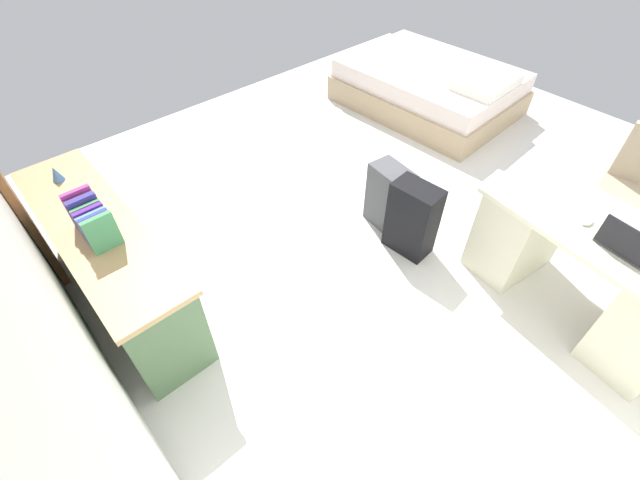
% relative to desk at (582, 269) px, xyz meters
% --- Properties ---
extents(ground_plane, '(6.19, 6.19, 0.00)m').
position_rel_desk_xyz_m(ground_plane, '(1.24, 0.09, -0.39)').
color(ground_plane, silver).
extents(wall_back, '(4.62, 0.10, 2.65)m').
position_rel_desk_xyz_m(wall_back, '(1.24, 2.68, 0.94)').
color(wall_back, silver).
rests_on(wall_back, ground_plane).
extents(desk, '(1.52, 0.85, 0.74)m').
position_rel_desk_xyz_m(desk, '(0.00, 0.00, 0.00)').
color(desk, beige).
rests_on(desk, ground_plane).
extents(office_chair, '(0.53, 0.53, 0.94)m').
position_rel_desk_xyz_m(office_chair, '(0.08, -0.93, 0.03)').
color(office_chair, black).
rests_on(office_chair, ground_plane).
extents(credenza, '(1.80, 0.48, 0.73)m').
position_rel_desk_xyz_m(credenza, '(2.14, 2.30, -0.02)').
color(credenza, '#4C6B47').
rests_on(credenza, ground_plane).
extents(bed, '(1.96, 1.48, 0.58)m').
position_rel_desk_xyz_m(bed, '(2.48, -1.57, -0.14)').
color(bed, tan).
rests_on(bed, ground_plane).
extents(suitcase_black, '(0.38, 0.25, 0.62)m').
position_rel_desk_xyz_m(suitcase_black, '(1.11, 0.39, -0.08)').
color(suitcase_black, black).
rests_on(suitcase_black, ground_plane).
extents(suitcase_spare_grey, '(0.38, 0.26, 0.56)m').
position_rel_desk_xyz_m(suitcase_spare_grey, '(1.42, 0.30, -0.11)').
color(suitcase_spare_grey, '#4C4C51').
rests_on(suitcase_spare_grey, ground_plane).
extents(laptop, '(0.34, 0.26, 0.21)m').
position_rel_desk_xyz_m(laptop, '(-0.14, 0.11, 0.40)').
color(laptop, '#333338').
rests_on(laptop, desk).
extents(computer_mouse, '(0.07, 0.11, 0.03)m').
position_rel_desk_xyz_m(computer_mouse, '(0.12, 0.03, 0.37)').
color(computer_mouse, white).
rests_on(computer_mouse, desk).
extents(book_row, '(0.35, 0.17, 0.24)m').
position_rel_desk_xyz_m(book_row, '(2.03, 2.30, 0.45)').
color(book_row, '#428E5F').
rests_on(book_row, credenza).
extents(figurine_small, '(0.08, 0.08, 0.11)m').
position_rel_desk_xyz_m(figurine_small, '(2.73, 2.30, 0.40)').
color(figurine_small, '#4C7FBF').
rests_on(figurine_small, credenza).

